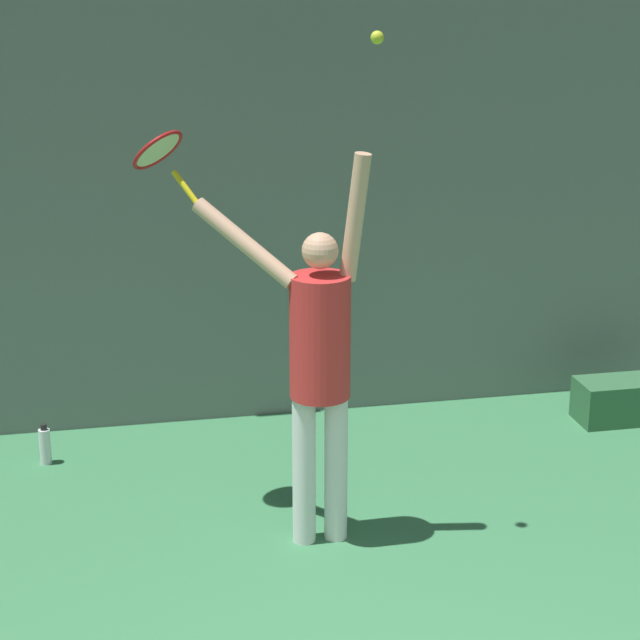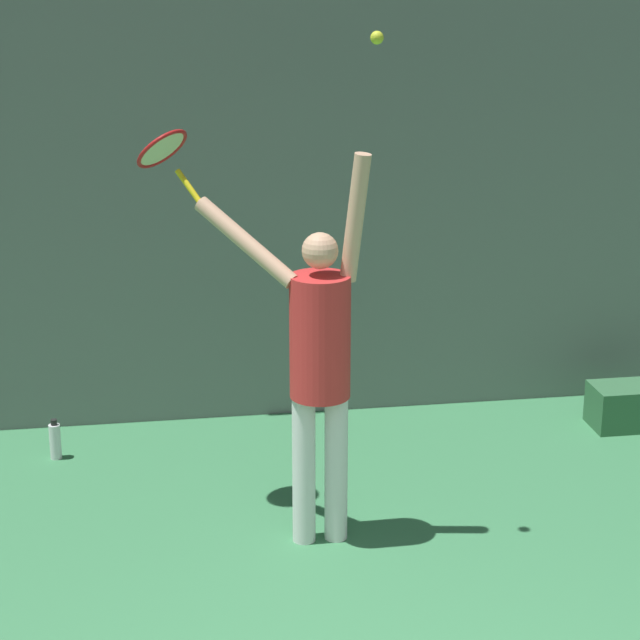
{
  "view_description": "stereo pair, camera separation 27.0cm",
  "coord_description": "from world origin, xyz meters",
  "px_view_note": "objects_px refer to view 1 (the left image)",
  "views": [
    {
      "loc": [
        -1.12,
        -2.99,
        3.19
      ],
      "look_at": [
        0.07,
        2.8,
        1.31
      ],
      "focal_mm": 65.0,
      "sensor_mm": 36.0,
      "label": 1
    },
    {
      "loc": [
        -0.85,
        -3.04,
        3.19
      ],
      "look_at": [
        0.07,
        2.8,
        1.31
      ],
      "focal_mm": 65.0,
      "sensor_mm": 36.0,
      "label": 2
    }
  ],
  "objects_px": {
    "water_bottle": "(45,446)",
    "equipment_bag": "(624,400)",
    "tennis_ball": "(377,37)",
    "tennis_player": "(318,355)",
    "tennis_racket": "(160,153)"
  },
  "relations": [
    {
      "from": "water_bottle",
      "to": "equipment_bag",
      "type": "distance_m",
      "value": 4.03
    },
    {
      "from": "tennis_ball",
      "to": "tennis_player",
      "type": "bearing_deg",
      "value": 160.95
    },
    {
      "from": "tennis_ball",
      "to": "water_bottle",
      "type": "height_order",
      "value": "tennis_ball"
    },
    {
      "from": "tennis_racket",
      "to": "water_bottle",
      "type": "relative_size",
      "value": 1.5
    },
    {
      "from": "tennis_racket",
      "to": "tennis_ball",
      "type": "xyz_separation_m",
      "value": [
        1.05,
        -0.63,
        0.64
      ]
    },
    {
      "from": "tennis_ball",
      "to": "equipment_bag",
      "type": "height_order",
      "value": "tennis_ball"
    },
    {
      "from": "water_bottle",
      "to": "equipment_bag",
      "type": "relative_size",
      "value": 0.41
    },
    {
      "from": "water_bottle",
      "to": "tennis_racket",
      "type": "bearing_deg",
      "value": -46.89
    },
    {
      "from": "water_bottle",
      "to": "equipment_bag",
      "type": "xyz_separation_m",
      "value": [
        4.03,
        -0.07,
        0.03
      ]
    },
    {
      "from": "tennis_player",
      "to": "water_bottle",
      "type": "xyz_separation_m",
      "value": [
        -1.54,
        1.36,
        -0.99
      ]
    },
    {
      "from": "tennis_racket",
      "to": "equipment_bag",
      "type": "height_order",
      "value": "tennis_racket"
    },
    {
      "from": "tennis_player",
      "to": "tennis_ball",
      "type": "xyz_separation_m",
      "value": [
        0.28,
        -0.1,
        1.68
      ]
    },
    {
      "from": "water_bottle",
      "to": "equipment_bag",
      "type": "bearing_deg",
      "value": -1.0
    },
    {
      "from": "tennis_player",
      "to": "tennis_ball",
      "type": "bearing_deg",
      "value": -19.05
    },
    {
      "from": "equipment_bag",
      "to": "tennis_racket",
      "type": "bearing_deg",
      "value": -166.98
    }
  ]
}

